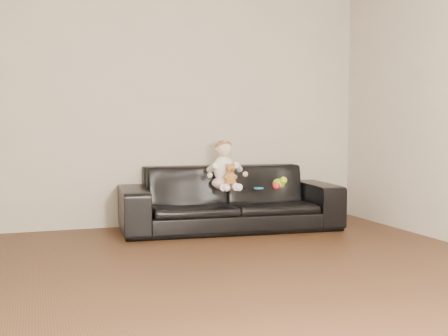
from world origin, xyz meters
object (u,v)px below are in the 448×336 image
object	(u,v)px
toy_rattle	(276,186)
sofa	(230,198)
baby	(224,168)
toy_green	(279,184)
teddy_bear	(230,175)
toy_blue_disc	(259,188)

from	to	relation	value
toy_rattle	sofa	bearing A→B (deg)	144.73
baby	toy_green	size ratio (longest dim) A/B	3.34
baby	toy_rattle	distance (m)	0.56
sofa	teddy_bear	xyz separation A→B (m)	(-0.09, -0.28, 0.27)
baby	toy_green	xyz separation A→B (m)	(0.56, -0.09, -0.17)
baby	toy_rattle	world-z (taller)	baby
sofa	toy_rattle	xyz separation A→B (m)	(0.41, -0.29, 0.14)
teddy_bear	toy_blue_disc	bearing A→B (deg)	25.35
sofa	toy_rattle	distance (m)	0.52
sofa	baby	world-z (taller)	baby
sofa	baby	distance (m)	0.36
baby	teddy_bear	distance (m)	0.16
baby	toy_blue_disc	size ratio (longest dim) A/B	5.16
toy_blue_disc	toy_green	bearing A→B (deg)	-14.81
toy_green	toy_rattle	xyz separation A→B (m)	(-0.06, -0.08, -0.01)
toy_green	toy_rattle	size ratio (longest dim) A/B	1.99
baby	toy_blue_disc	bearing A→B (deg)	8.26
baby	toy_green	bearing A→B (deg)	4.90
teddy_bear	toy_blue_disc	xyz separation A→B (m)	(0.35, 0.12, -0.16)
sofa	toy_blue_disc	distance (m)	0.33
toy_green	toy_blue_disc	size ratio (longest dim) A/B	1.54
sofa	baby	xyz separation A→B (m)	(-0.10, -0.12, 0.33)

